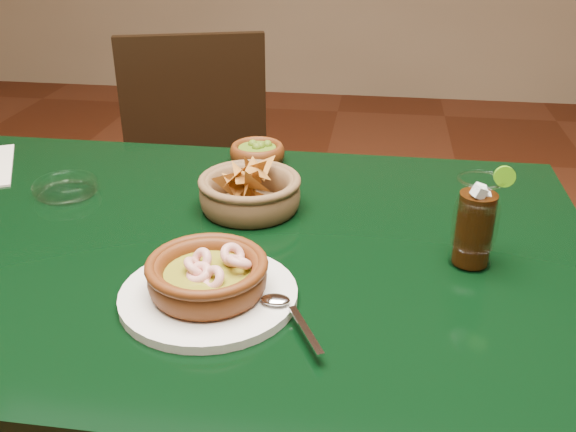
# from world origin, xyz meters

# --- Properties ---
(dining_table) EXTENTS (1.20, 0.80, 0.75)m
(dining_table) POSITION_xyz_m (0.00, 0.00, 0.65)
(dining_table) COLOR black
(dining_table) RESTS_ON ground
(dining_chair) EXTENTS (0.52, 0.52, 0.90)m
(dining_chair) POSITION_xyz_m (-0.21, 0.70, 0.50)
(dining_chair) COLOR black
(dining_chair) RESTS_ON ground
(shrimp_plate) EXTENTS (0.28, 0.23, 0.07)m
(shrimp_plate) POSITION_xyz_m (0.06, -0.16, 0.78)
(shrimp_plate) COLOR silver
(shrimp_plate) RESTS_ON dining_table
(chip_basket) EXTENTS (0.20, 0.20, 0.12)m
(chip_basket) POSITION_xyz_m (0.06, 0.12, 0.78)
(chip_basket) COLOR brown
(chip_basket) RESTS_ON dining_table
(guacamole_ramekin) EXTENTS (0.13, 0.13, 0.04)m
(guacamole_ramekin) POSITION_xyz_m (0.03, 0.33, 0.77)
(guacamole_ramekin) COLOR #481F0A
(guacamole_ramekin) RESTS_ON dining_table
(cola_drink) EXTENTS (0.13, 0.13, 0.15)m
(cola_drink) POSITION_xyz_m (0.40, -0.01, 0.82)
(cola_drink) COLOR white
(cola_drink) RESTS_ON dining_table
(glass_ashtray) EXTENTS (0.12, 0.12, 0.03)m
(glass_ashtray) POSITION_xyz_m (-0.28, 0.13, 0.76)
(glass_ashtray) COLOR white
(glass_ashtray) RESTS_ON dining_table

